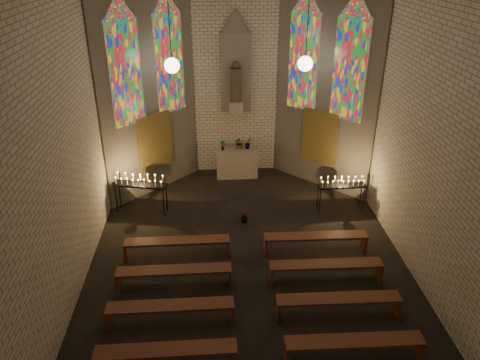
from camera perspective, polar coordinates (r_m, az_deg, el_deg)
The scene contains 17 objects.
floor at distance 11.78m, azimuth 1.14°, elevation -11.32°, with size 12.00×12.00×0.00m, color black.
room at distance 13.11m, azimuth 0.09°, elevation 11.10°, with size 8.22×12.43×7.00m.
altar at distance 16.18m, azimuth -0.39°, elevation 2.13°, with size 1.40×0.60×1.00m, color #BCAC99.
flower_vase_left at distance 15.85m, azimuth -2.15°, elevation 4.25°, with size 0.19×0.13×0.36m, color #4C723F.
flower_vase_center at distance 15.96m, azimuth -0.04°, elevation 4.54°, with size 0.38×0.33×0.42m, color #4C723F.
flower_vase_right at distance 15.96m, azimuth 0.99°, elevation 4.54°, with size 0.23×0.19×0.42m, color #4C723F.
aisle_flower_pot at distance 13.64m, azimuth 0.55°, elevation -4.44°, with size 0.21×0.21×0.38m, color #4C723F.
votive_stand_left at distance 14.09m, azimuth -12.14°, elevation -0.26°, with size 1.62×0.69×1.16m.
votive_stand_right at distance 14.23m, azimuth 12.35°, elevation -0.41°, with size 1.44×0.39×1.05m.
pew_left_0 at distance 12.20m, azimuth -7.68°, elevation -7.62°, with size 2.69×0.40×0.52m.
pew_right_0 at distance 12.44m, azimuth 9.20°, elevation -7.01°, with size 2.69×0.40×0.52m.
pew_left_1 at distance 11.24m, azimuth -8.04°, elevation -11.09°, with size 2.69×0.40×0.52m.
pew_right_1 at distance 11.49m, azimuth 10.44°, elevation -10.33°, with size 2.69×0.40×0.52m.
pew_left_2 at distance 10.32m, azimuth -8.48°, elevation -15.19°, with size 2.69×0.40×0.52m.
pew_right_2 at distance 10.60m, azimuth 11.92°, elevation -14.23°, with size 2.69×0.40×0.52m.
pew_left_3 at distance 9.47m, azimuth -9.02°, elevation -20.06°, with size 2.69×0.40×0.52m.
pew_right_3 at distance 9.77m, azimuth 13.74°, elevation -18.79°, with size 2.69×0.40×0.52m.
Camera 1 is at (-0.80, -9.21, 7.30)m, focal length 35.00 mm.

